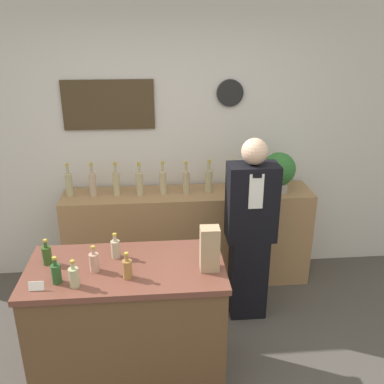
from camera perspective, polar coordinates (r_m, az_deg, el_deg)
The scene contains 22 objects.
back_wall at distance 4.10m, azimuth -3.42°, elevation 6.82°, with size 5.20×0.09×2.70m.
back_shelf at distance 4.18m, azimuth -0.48°, elevation -6.00°, with size 2.33×0.44×0.93m.
display_counter at distance 3.11m, azimuth -8.35°, elevation -17.14°, with size 1.29×0.65×0.94m.
shopkeeper at distance 3.58m, azimuth 7.76°, elevation -5.30°, with size 0.40×0.25×1.59m.
potted_plant at distance 4.03m, azimuth 11.50°, elevation 2.81°, with size 0.31×0.31×0.37m.
paper_bag at distance 2.71m, azimuth 2.37°, elevation -7.56°, with size 0.12×0.10×0.29m.
price_card_left at distance 2.73m, azimuth -20.05°, elevation -11.70°, with size 0.09×0.02×0.06m.
counter_bottle_0 at distance 2.96m, azimuth -18.79°, elevation -7.91°, with size 0.06×0.06×0.18m.
counter_bottle_1 at distance 2.74m, azimuth -17.66°, elevation -10.26°, with size 0.06×0.06×0.18m.
counter_bottle_2 at distance 2.68m, azimuth -15.47°, elevation -10.82°, with size 0.06×0.06×0.18m.
counter_bottle_3 at distance 2.80m, azimuth -12.92°, elevation -9.04°, with size 0.06×0.06×0.18m.
counter_bottle_4 at distance 2.92m, azimuth -10.16°, elevation -7.40°, with size 0.06×0.06×0.18m.
counter_bottle_5 at distance 2.69m, azimuth -8.62°, elevation -10.05°, with size 0.06×0.06×0.18m.
shelf_bottle_0 at distance 4.02m, azimuth -16.09°, elevation 1.06°, with size 0.07×0.07×0.31m.
shelf_bottle_1 at distance 3.98m, azimuth -13.11°, elevation 1.12°, with size 0.07×0.07×0.31m.
shelf_bottle_2 at distance 3.95m, azimuth -10.07°, elevation 1.22°, with size 0.07×0.07×0.31m.
shelf_bottle_3 at distance 3.92m, azimuth -7.00°, elevation 1.21°, with size 0.07×0.07×0.31m.
shelf_bottle_4 at distance 3.93m, azimuth -3.90°, elevation 1.37°, with size 0.07×0.07×0.31m.
shelf_bottle_5 at distance 3.92m, azimuth -0.79°, elevation 1.41°, with size 0.07×0.07×0.31m.
shelf_bottle_6 at distance 3.96m, azimuth 2.25°, elevation 1.61°, with size 0.07×0.07×0.31m.
shelf_bottle_7 at distance 3.99m, azimuth 5.30°, elevation 1.65°, with size 0.07×0.07×0.31m.
shelf_bottle_8 at distance 4.02m, azimuth 8.32°, elevation 1.67°, with size 0.07×0.07×0.31m.
Camera 1 is at (-0.10, -1.97, 2.41)m, focal length 40.00 mm.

